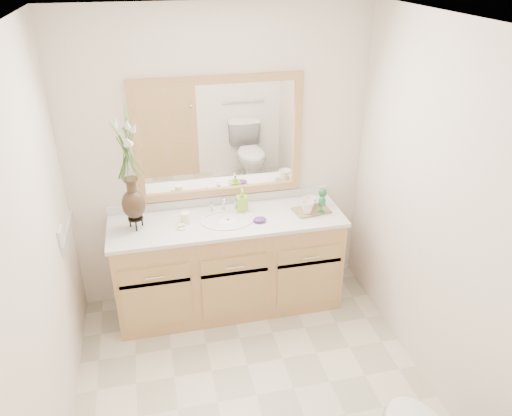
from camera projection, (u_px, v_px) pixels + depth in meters
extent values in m
plane|color=silver|center=(256.00, 395.00, 3.41)|extent=(2.60, 2.60, 0.00)
cube|color=white|center=(256.00, 25.00, 2.30)|extent=(2.40, 2.60, 0.02)
cube|color=white|center=(220.00, 162.00, 3.98)|extent=(2.40, 0.02, 2.40)
cube|color=white|center=(34.00, 274.00, 2.62)|extent=(0.02, 2.60, 2.40)
cube|color=white|center=(445.00, 223.00, 3.09)|extent=(0.02, 2.60, 2.40)
cube|color=tan|center=(229.00, 265.00, 4.10)|extent=(1.80, 0.55, 0.80)
cube|color=silver|center=(227.00, 221.00, 3.91)|extent=(1.84, 0.57, 0.03)
ellipsoid|color=white|center=(228.00, 227.00, 3.91)|extent=(0.38, 0.30, 0.12)
cylinder|color=silver|center=(224.00, 204.00, 4.02)|extent=(0.02, 0.02, 0.11)
cylinder|color=silver|center=(211.00, 207.00, 4.00)|extent=(0.02, 0.02, 0.08)
cylinder|color=silver|center=(236.00, 204.00, 4.04)|extent=(0.02, 0.02, 0.08)
cube|color=white|center=(219.00, 138.00, 3.87)|extent=(1.20, 0.01, 0.85)
cube|color=tan|center=(217.00, 80.00, 3.65)|extent=(1.32, 0.04, 0.06)
cube|color=tan|center=(221.00, 191.00, 4.07)|extent=(1.32, 0.04, 0.06)
cube|color=tan|center=(136.00, 145.00, 3.74)|extent=(0.06, 0.04, 0.85)
cube|color=tan|center=(297.00, 133.00, 3.98)|extent=(0.06, 0.04, 0.85)
cube|color=white|center=(61.00, 236.00, 3.38)|extent=(0.02, 0.12, 0.12)
cylinder|color=black|center=(136.00, 218.00, 3.75)|extent=(0.11, 0.11, 0.01)
ellipsoid|color=#301D15|center=(134.00, 204.00, 3.69)|extent=(0.18, 0.18, 0.23)
cylinder|color=#301D15|center=(131.00, 186.00, 3.62)|extent=(0.07, 0.07, 0.10)
cylinder|color=#4C7A33|center=(127.00, 152.00, 3.50)|extent=(0.06, 0.06, 0.41)
cylinder|color=white|center=(185.00, 218.00, 3.83)|extent=(0.07, 0.07, 0.09)
cylinder|color=white|center=(182.00, 227.00, 3.78)|extent=(0.09, 0.09, 0.01)
cube|color=beige|center=(181.00, 225.00, 3.78)|extent=(0.06, 0.05, 0.02)
imported|color=#8DCA2F|center=(242.00, 201.00, 3.99)|extent=(0.08, 0.09, 0.17)
ellipsoid|color=#502673|center=(260.00, 220.00, 3.86)|extent=(0.13, 0.12, 0.04)
cube|color=brown|center=(311.00, 210.00, 4.02)|extent=(0.30, 0.23, 0.01)
imported|color=white|center=(307.00, 207.00, 3.94)|extent=(0.13, 0.13, 0.11)
imported|color=white|center=(310.00, 202.00, 4.04)|extent=(0.11, 0.11, 0.10)
cylinder|color=#236932|center=(321.00, 212.00, 3.98)|extent=(0.06, 0.06, 0.01)
cylinder|color=#236932|center=(322.00, 207.00, 3.96)|extent=(0.01, 0.01, 0.08)
ellipsoid|color=#236932|center=(322.00, 201.00, 3.94)|extent=(0.06, 0.06, 0.07)
cylinder|color=#236932|center=(322.00, 204.00, 4.09)|extent=(0.06, 0.06, 0.01)
cylinder|color=#236932|center=(322.00, 199.00, 4.07)|extent=(0.01, 0.01, 0.09)
ellipsoid|color=#236932|center=(323.00, 193.00, 4.04)|extent=(0.07, 0.07, 0.08)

